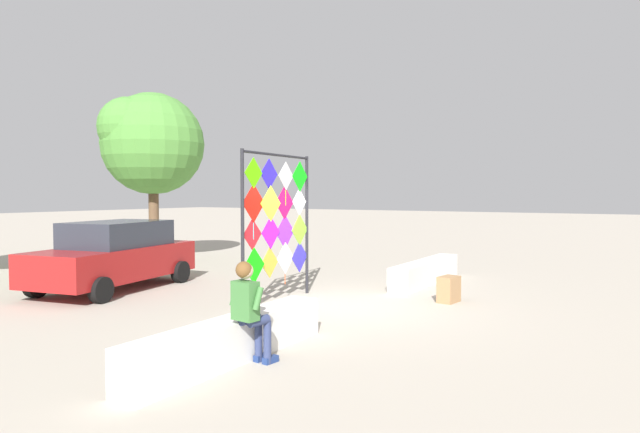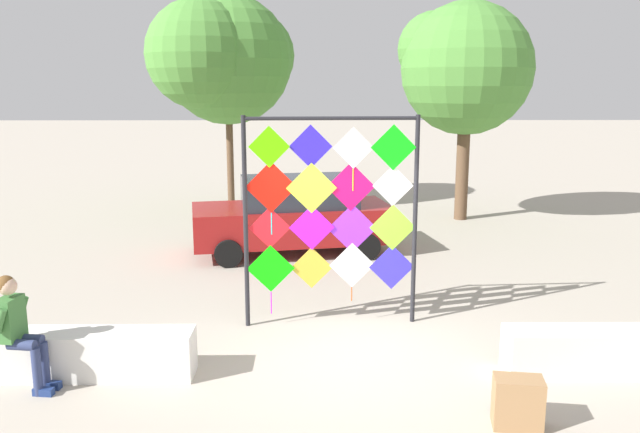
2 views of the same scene
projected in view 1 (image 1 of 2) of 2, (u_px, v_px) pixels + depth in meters
The scene contains 8 objects.
ground at pixel (338, 308), 11.26m from camera, with size 120.00×120.00×0.00m, color #ADA393.
plaza_ledge_left at pixel (232, 340), 7.69m from camera, with size 3.78×0.52×0.60m, color silver.
plaza_ledge_right at pixel (426, 272), 14.33m from camera, with size 3.78×0.52×0.60m, color silver.
kite_display_rack at pixel (278, 217), 11.72m from camera, with size 2.62×0.22×3.20m.
seated_vendor at pixel (250, 305), 7.39m from camera, with size 0.65×0.54×1.44m.
parked_car at pixel (115, 255), 13.41m from camera, with size 4.53×2.66×1.66m.
cardboard_box_large at pixel (449, 289), 11.83m from camera, with size 0.52×0.33×0.56m, color #9E754C.
tree_far_right at pixel (149, 143), 18.95m from camera, with size 3.54×3.48×5.79m.
Camera 1 is at (-9.77, -5.43, 2.34)m, focal length 30.94 mm.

